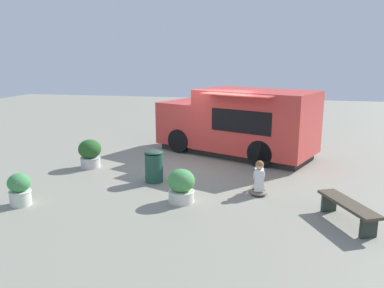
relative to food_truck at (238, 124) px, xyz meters
name	(u,v)px	position (x,y,z in m)	size (l,w,h in m)	color
ground_plane	(208,165)	(-1.55, 0.80, -1.07)	(40.00, 40.00, 0.00)	gray
food_truck	(238,124)	(0.00, 0.00, 0.00)	(4.34, 5.79, 2.26)	red
person_customer	(259,181)	(-3.87, -0.88, -0.75)	(0.77, 0.47, 0.86)	#6E6254
planter_flowering_near	(20,189)	(-5.75, 4.44, -0.69)	(0.51, 0.51, 0.75)	silver
planter_flowering_far	(90,153)	(-2.57, 4.28, -0.62)	(0.69, 0.69, 0.87)	silver
planter_flowering_side	(181,186)	(-4.80, 0.88, -0.68)	(0.64, 0.64, 0.79)	silver
plaza_bench	(348,207)	(-5.27, -2.71, -0.73)	(1.64, 1.05, 0.45)	#453C2E
trash_bin	(154,166)	(-3.50, 1.95, -0.63)	(0.50, 0.50, 0.87)	#1F4839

